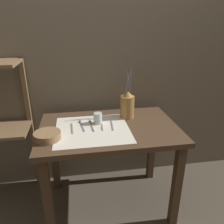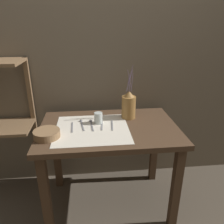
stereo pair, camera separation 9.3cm
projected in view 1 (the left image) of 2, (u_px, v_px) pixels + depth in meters
The scene contains 12 objects.
ground_plane at pixel (109, 202), 1.98m from camera, with size 12.00×12.00×0.00m, color brown.
stone_wall_back at pixel (101, 60), 1.94m from camera, with size 7.00×0.06×2.40m.
wooden_table at pixel (109, 140), 1.73m from camera, with size 1.07×0.70×0.76m.
linen_cloth at pixel (92, 129), 1.64m from camera, with size 0.55×0.51×0.00m.
pitcher_with_flowers at pixel (127, 105), 1.82m from camera, with size 0.12×0.12×0.45m.
wooden_bowl at pixel (47, 136), 1.49m from camera, with size 0.18×0.18×0.05m.
glass_tumbler_near at pixel (98, 118), 1.72m from camera, with size 0.07×0.07×0.09m.
fork_outer at pixel (72, 128), 1.65m from camera, with size 0.02×0.18×0.00m.
spoon_outer at pixel (81, 123), 1.73m from camera, with size 0.04×0.19×0.02m.
spoon_inner at pixel (91, 123), 1.73m from camera, with size 0.03×0.19×0.02m.
knife_center at pixel (102, 125), 1.70m from camera, with size 0.03×0.18×0.00m.
fork_inner at pixel (112, 125), 1.70m from camera, with size 0.03×0.18×0.00m.
Camera 1 is at (-0.23, -1.51, 1.50)m, focal length 35.00 mm.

